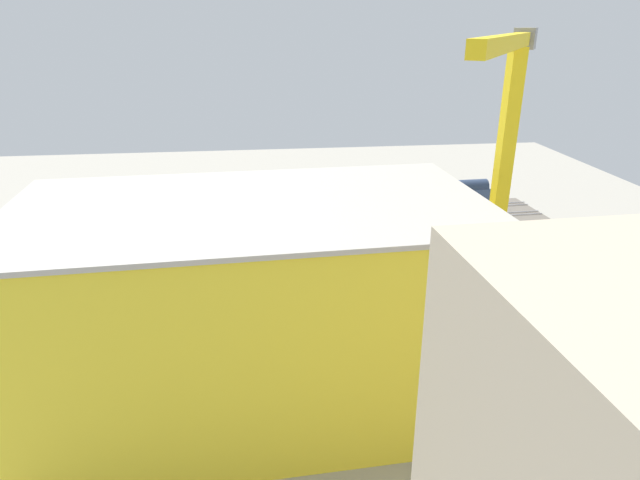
% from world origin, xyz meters
% --- Properties ---
extents(ground_plane, '(164.86, 164.86, 0.00)m').
position_xyz_m(ground_plane, '(0.00, 0.00, 0.00)').
color(ground_plane, '#9E998C').
rests_on(ground_plane, ground).
extents(rail_bed, '(103.55, 18.31, 0.01)m').
position_xyz_m(rail_bed, '(0.00, -20.55, 0.00)').
color(rail_bed, '#665E54').
rests_on(rail_bed, ground).
extents(street_asphalt, '(103.34, 13.72, 0.01)m').
position_xyz_m(street_asphalt, '(0.00, 2.73, 0.00)').
color(street_asphalt, '#424244').
rests_on(street_asphalt, ground).
extents(track_rails, '(102.94, 11.89, 0.12)m').
position_xyz_m(track_rails, '(0.00, -20.55, 0.18)').
color(track_rails, '#9E9EA8').
rests_on(track_rails, ground).
extents(platform_canopy_near, '(53.63, 7.65, 4.12)m').
position_xyz_m(platform_canopy_near, '(-7.10, -13.25, 3.87)').
color(platform_canopy_near, '#A82D23').
rests_on(platform_canopy_near, ground).
extents(locomotive, '(15.76, 3.66, 5.31)m').
position_xyz_m(locomotive, '(-10.32, -23.34, 1.87)').
color(locomotive, black).
rests_on(locomotive, ground).
extents(passenger_coach, '(19.21, 3.75, 6.00)m').
position_xyz_m(passenger_coach, '(-32.53, -23.35, 3.16)').
color(passenger_coach, black).
rests_on(passenger_coach, ground).
extents(freight_coach_far, '(16.24, 3.69, 5.88)m').
position_xyz_m(freight_coach_far, '(26.24, -17.75, 3.09)').
color(freight_coach_far, black).
rests_on(freight_coach_far, ground).
extents(parked_car_0, '(4.19, 1.94, 1.76)m').
position_xyz_m(parked_car_0, '(-20.80, -1.00, 0.77)').
color(parked_car_0, black).
rests_on(parked_car_0, ground).
extents(parked_car_1, '(4.31, 1.96, 1.79)m').
position_xyz_m(parked_car_1, '(-14.45, -0.87, 0.80)').
color(parked_car_1, black).
rests_on(parked_car_1, ground).
extents(parked_car_2, '(4.17, 2.18, 1.59)m').
position_xyz_m(parked_car_2, '(-8.34, -0.92, 0.71)').
color(parked_car_2, black).
rests_on(parked_car_2, ground).
extents(parked_car_3, '(4.43, 2.04, 1.78)m').
position_xyz_m(parked_car_3, '(-2.02, -0.71, 0.79)').
color(parked_car_3, black).
rests_on(parked_car_3, ground).
extents(parked_car_4, '(4.35, 2.05, 1.71)m').
position_xyz_m(parked_car_4, '(4.96, -1.31, 0.76)').
color(parked_car_4, black).
rests_on(parked_car_4, ground).
extents(construction_building, '(40.85, 23.37, 19.22)m').
position_xyz_m(construction_building, '(2.81, 28.31, 9.61)').
color(construction_building, yellow).
rests_on(construction_building, ground).
extents(construction_roof_slab, '(41.48, 23.99, 0.40)m').
position_xyz_m(construction_roof_slab, '(2.81, 28.31, 19.42)').
color(construction_roof_slab, '#ADA89E').
rests_on(construction_roof_slab, construction_building).
extents(tower_crane, '(15.98, 24.10, 33.35)m').
position_xyz_m(tower_crane, '(-20.97, 24.09, 20.00)').
color(tower_crane, gray).
rests_on(tower_crane, ground).
extents(box_truck_0, '(10.01, 3.41, 3.47)m').
position_xyz_m(box_truck_0, '(0.25, 12.98, 1.70)').
color(box_truck_0, black).
rests_on(box_truck_0, ground).
extents(street_tree_0, '(6.24, 6.24, 8.64)m').
position_xyz_m(street_tree_0, '(-12.70, 6.95, 5.51)').
color(street_tree_0, brown).
rests_on(street_tree_0, ground).
extents(street_tree_1, '(5.08, 5.08, 6.87)m').
position_xyz_m(street_tree_1, '(-32.56, 7.94, 4.31)').
color(street_tree_1, brown).
rests_on(street_tree_1, ground).
extents(street_tree_2, '(6.01, 6.01, 8.05)m').
position_xyz_m(street_tree_2, '(31.80, 7.36, 5.03)').
color(street_tree_2, brown).
rests_on(street_tree_2, ground).
extents(street_tree_3, '(5.36, 5.36, 7.51)m').
position_xyz_m(street_tree_3, '(5.69, 8.61, 4.81)').
color(street_tree_3, brown).
rests_on(street_tree_3, ground).
extents(street_tree_4, '(5.44, 5.44, 7.98)m').
position_xyz_m(street_tree_4, '(33.70, 6.76, 5.25)').
color(street_tree_4, brown).
rests_on(street_tree_4, ground).
extents(street_tree_5, '(5.59, 5.59, 8.70)m').
position_xyz_m(street_tree_5, '(-18.87, 7.39, 5.89)').
color(street_tree_5, brown).
rests_on(street_tree_5, ground).
extents(traffic_light, '(0.50, 0.36, 7.24)m').
position_xyz_m(traffic_light, '(-12.30, 7.32, 4.75)').
color(traffic_light, '#333333').
rests_on(traffic_light, ground).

